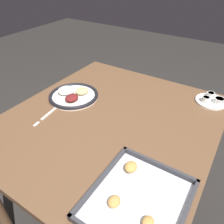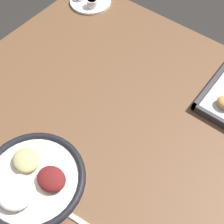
% 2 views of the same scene
% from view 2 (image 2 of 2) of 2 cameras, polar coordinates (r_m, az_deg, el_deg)
% --- Properties ---
extents(ground_plane, '(8.00, 8.00, 0.00)m').
position_cam_2_polar(ground_plane, '(1.59, 0.50, -16.42)').
color(ground_plane, '#282623').
extents(dining_table, '(1.06, 0.96, 0.75)m').
position_cam_2_polar(dining_table, '(1.00, 0.77, -5.01)').
color(dining_table, brown).
rests_on(dining_table, ground_plane).
extents(dinner_plate, '(0.27, 0.27, 0.04)m').
position_cam_2_polar(dinner_plate, '(0.84, -14.42, -11.89)').
color(dinner_plate, white).
rests_on(dinner_plate, dining_table).
extents(fork, '(0.23, 0.04, 0.00)m').
position_cam_2_polar(fork, '(0.79, -5.20, -19.65)').
color(fork, silver).
rests_on(fork, dining_table).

